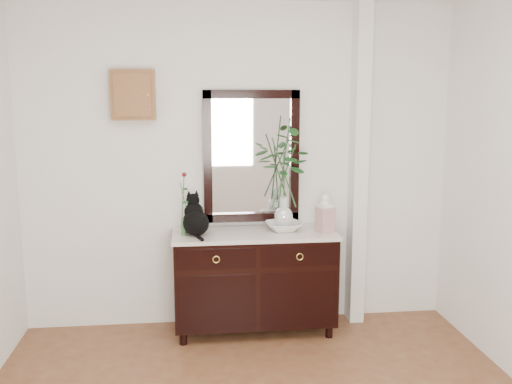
{
  "coord_description": "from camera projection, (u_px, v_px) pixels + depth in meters",
  "views": [
    {
      "loc": [
        -0.4,
        -2.74,
        1.98
      ],
      "look_at": [
        0.1,
        1.63,
        1.2
      ],
      "focal_mm": 40.0,
      "sensor_mm": 36.0,
      "label": 1
    }
  ],
  "objects": [
    {
      "name": "cat",
      "position": [
        196.0,
        214.0,
        4.51
      ],
      "size": [
        0.31,
        0.35,
        0.33
      ],
      "primitive_type": null,
      "rotation": [
        0.0,
        0.0,
        0.31
      ],
      "color": "black",
      "rests_on": "sideboard"
    },
    {
      "name": "wall_mirror",
      "position": [
        251.0,
        157.0,
        4.75
      ],
      "size": [
        0.8,
        0.06,
        1.1
      ],
      "color": "black",
      "rests_on": "wall_back"
    },
    {
      "name": "bud_vase_rose",
      "position": [
        183.0,
        203.0,
        4.49
      ],
      "size": [
        0.06,
        0.06,
        0.51
      ],
      "primitive_type": null,
      "rotation": [
        0.0,
        0.0,
        0.01
      ],
      "color": "#346632",
      "rests_on": "sideboard"
    },
    {
      "name": "key_cabinet",
      "position": [
        133.0,
        95.0,
        4.53
      ],
      "size": [
        0.35,
        0.1,
        0.4
      ],
      "primitive_type": "cube",
      "color": "brown",
      "rests_on": "wall_back"
    },
    {
      "name": "lotus_bowl",
      "position": [
        284.0,
        226.0,
        4.67
      ],
      "size": [
        0.32,
        0.32,
        0.07
      ],
      "primitive_type": "imported",
      "rotation": [
        0.0,
        0.0,
        0.12
      ],
      "color": "white",
      "rests_on": "sideboard"
    },
    {
      "name": "pilaster",
      "position": [
        358.0,
        167.0,
        4.8
      ],
      "size": [
        0.12,
        0.2,
        2.7
      ],
      "primitive_type": "cube",
      "color": "white",
      "rests_on": "ground"
    },
    {
      "name": "ginger_jar",
      "position": [
        325.0,
        212.0,
        4.61
      ],
      "size": [
        0.16,
        0.16,
        0.33
      ],
      "primitive_type": null,
      "rotation": [
        0.0,
        0.0,
        0.38
      ],
      "color": "white",
      "rests_on": "sideboard"
    },
    {
      "name": "wall_back",
      "position": [
        239.0,
        167.0,
        4.77
      ],
      "size": [
        3.6,
        0.04,
        2.7
      ],
      "primitive_type": "cube",
      "color": "white",
      "rests_on": "ground"
    },
    {
      "name": "vase_branches",
      "position": [
        284.0,
        173.0,
        4.6
      ],
      "size": [
        0.49,
        0.49,
        0.91
      ],
      "primitive_type": null,
      "rotation": [
        0.0,
        0.0,
        0.13
      ],
      "color": "silver",
      "rests_on": "lotus_bowl"
    },
    {
      "name": "sideboard",
      "position": [
        255.0,
        277.0,
        4.69
      ],
      "size": [
        1.33,
        0.52,
        0.82
      ],
      "color": "black",
      "rests_on": "ground"
    }
  ]
}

